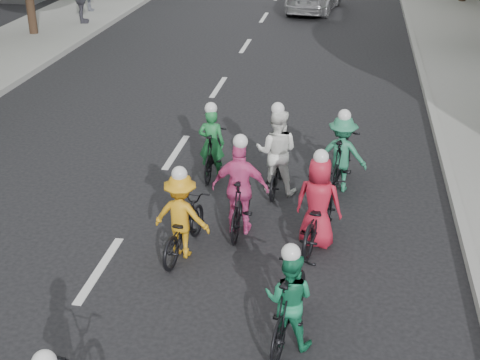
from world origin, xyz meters
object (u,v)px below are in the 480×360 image
(cyclist_3, at_px, (241,196))
(cyclist_6, at_px, (277,159))
(cyclist_4, at_px, (318,211))
(cyclist_1, at_px, (289,303))
(cyclist_7, at_px, (341,158))
(cyclist_5, at_px, (212,150))
(cyclist_2, at_px, (182,222))

(cyclist_3, height_order, cyclist_6, cyclist_6)
(cyclist_6, bearing_deg, cyclist_4, 118.82)
(cyclist_1, relative_size, cyclist_7, 0.97)
(cyclist_3, xyz_separation_m, cyclist_6, (0.44, 1.71, -0.00))
(cyclist_5, relative_size, cyclist_7, 0.84)
(cyclist_1, distance_m, cyclist_7, 5.01)
(cyclist_5, height_order, cyclist_6, cyclist_6)
(cyclist_5, bearing_deg, cyclist_3, 113.27)
(cyclist_7, bearing_deg, cyclist_2, 59.22)
(cyclist_3, xyz_separation_m, cyclist_4, (1.39, -0.21, -0.07))
(cyclist_6, xyz_separation_m, cyclist_7, (1.28, 0.34, -0.02))
(cyclist_2, bearing_deg, cyclist_6, -108.06)
(cyclist_7, bearing_deg, cyclist_4, 91.47)
(cyclist_4, relative_size, cyclist_6, 1.06)
(cyclist_1, distance_m, cyclist_4, 2.73)
(cyclist_3, xyz_separation_m, cyclist_5, (-0.99, 2.23, -0.11))
(cyclist_2, xyz_separation_m, cyclist_3, (0.84, 0.95, 0.10))
(cyclist_1, relative_size, cyclist_3, 1.01)
(cyclist_5, xyz_separation_m, cyclist_7, (2.70, -0.19, 0.09))
(cyclist_6, bearing_deg, cyclist_7, -162.74)
(cyclist_2, height_order, cyclist_7, cyclist_7)
(cyclist_2, height_order, cyclist_4, cyclist_4)
(cyclist_3, relative_size, cyclist_6, 0.99)
(cyclist_4, height_order, cyclist_5, cyclist_4)
(cyclist_5, bearing_deg, cyclist_4, 133.65)
(cyclist_4, bearing_deg, cyclist_5, -35.06)
(cyclist_1, distance_m, cyclist_2, 2.83)
(cyclist_7, bearing_deg, cyclist_5, 5.75)
(cyclist_5, height_order, cyclist_7, cyclist_7)
(cyclist_3, bearing_deg, cyclist_6, -103.11)
(cyclist_1, height_order, cyclist_7, cyclist_7)
(cyclist_4, height_order, cyclist_6, cyclist_6)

